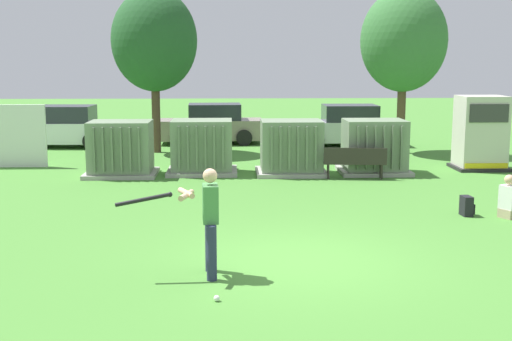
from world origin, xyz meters
TOP-DOWN VIEW (x-y plane):
  - ground_plane at (0.00, 0.00)m, footprint 96.00×96.00m
  - transformer_west at (-4.39, 8.78)m, footprint 2.10×1.70m
  - transformer_mid_west at (-2.00, 9.07)m, footprint 2.10×1.70m
  - transformer_mid_east at (0.68, 8.83)m, footprint 2.10×1.70m
  - transformer_east at (3.21, 8.91)m, footprint 2.10×1.70m
  - generator_enclosure at (6.68, 9.49)m, footprint 1.60×1.40m
  - park_bench at (2.45, 7.92)m, footprint 1.83×0.57m
  - batter at (-1.55, -0.72)m, footprint 1.61×0.72m
  - sports_ball at (-1.38, -1.89)m, footprint 0.09×0.09m
  - seated_spectator at (4.96, 3.02)m, footprint 0.79×0.67m
  - backpack at (4.06, 3.23)m, footprint 0.28×0.33m
  - tree_left at (-3.86, 13.79)m, footprint 3.11×3.11m
  - tree_center_left at (5.12, 13.26)m, footprint 3.10×3.10m
  - parked_car_leftmost at (-7.68, 15.54)m, footprint 4.26×2.04m
  - parked_car_left_of_center at (-1.87, 16.38)m, footprint 4.25×2.03m
  - parked_car_right_of_center at (3.54, 15.52)m, footprint 4.20×1.92m

SIDE VIEW (x-z plane):
  - ground_plane at x=0.00m, z-range 0.00..0.00m
  - sports_ball at x=-1.38m, z-range 0.00..0.09m
  - backpack at x=4.06m, z-range -0.01..0.43m
  - seated_spectator at x=4.96m, z-range -0.11..0.86m
  - park_bench at x=2.45m, z-range 0.08..0.99m
  - parked_car_leftmost at x=-7.68m, z-range -0.06..1.56m
  - parked_car_left_of_center at x=-1.87m, z-range -0.06..1.56m
  - parked_car_right_of_center at x=3.54m, z-range -0.06..1.56m
  - transformer_west at x=-4.39m, z-range -0.02..1.60m
  - transformer_mid_west at x=-2.00m, z-range -0.02..1.60m
  - transformer_mid_east at x=0.68m, z-range -0.02..1.60m
  - transformer_east at x=3.21m, z-range -0.02..1.60m
  - batter at x=-1.55m, z-range 0.11..1.85m
  - generator_enclosure at x=6.68m, z-range -0.01..2.29m
  - tree_center_left at x=5.12m, z-range 1.10..7.03m
  - tree_left at x=-3.86m, z-range 1.10..7.04m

